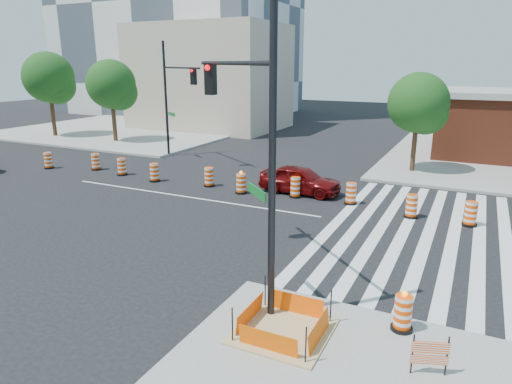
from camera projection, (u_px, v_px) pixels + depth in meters
ground at (186, 197)px, 22.68m from camera, size 120.00×120.00×0.00m
sidewalk_nw at (139, 128)px, 45.81m from camera, size 22.00×22.00×0.15m
crosswalk_east at (416, 231)px, 18.05m from camera, size 6.75×13.50×0.01m
lane_centerline at (186, 197)px, 22.68m from camera, size 14.00×0.12×0.01m
excavation_pit at (283, 329)px, 11.04m from camera, size 2.20×2.20×0.90m
beige_midrise at (210, 77)px, 45.38m from camera, size 14.00×10.00×10.00m
red_coupe at (300, 180)px, 23.13m from camera, size 4.19×1.76×1.42m
signal_pole_se at (247, 121)px, 12.02m from camera, size 4.60×4.26×8.10m
signal_pole_nw at (174, 89)px, 30.05m from camera, size 4.96×3.26×7.69m
pit_drum at (403, 314)px, 11.04m from camera, size 0.53×0.53×1.05m
barricade at (430, 353)px, 9.43m from camera, size 0.74×0.30×0.91m
tree_north_a at (50, 80)px, 39.41m from camera, size 4.32×4.32×7.35m
tree_north_b at (112, 87)px, 36.84m from camera, size 3.95×3.94×6.70m
tree_north_c at (419, 106)px, 26.51m from camera, size 3.49×3.49×5.93m
median_drum_0 at (48, 161)px, 28.61m from camera, size 0.60×0.60×1.02m
median_drum_1 at (96, 162)px, 28.23m from camera, size 0.60×0.60×1.02m
median_drum_2 at (122, 167)px, 26.91m from camera, size 0.60×0.60×1.02m
median_drum_3 at (154, 173)px, 25.48m from camera, size 0.60×0.60×1.02m
median_drum_4 at (209, 178)px, 24.48m from camera, size 0.60×0.60×1.02m
median_drum_5 at (241, 184)px, 23.15m from camera, size 0.60×0.60×1.18m
median_drum_6 at (295, 188)px, 22.50m from camera, size 0.60×0.60×1.02m
median_drum_7 at (351, 194)px, 21.38m from camera, size 0.60×0.60×1.02m
median_drum_8 at (411, 207)px, 19.52m from camera, size 0.60×0.60×1.02m
median_drum_9 at (471, 215)px, 18.54m from camera, size 0.60×0.60×1.02m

